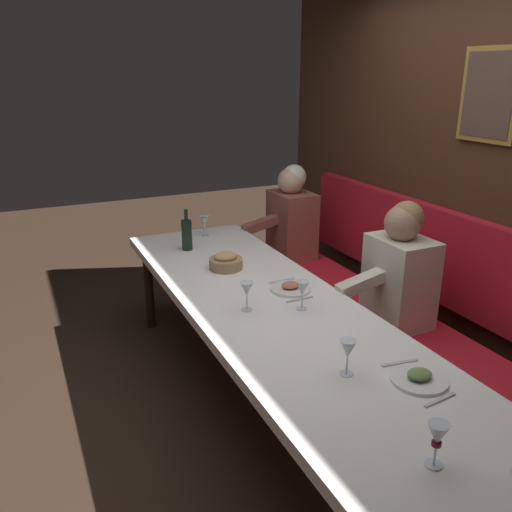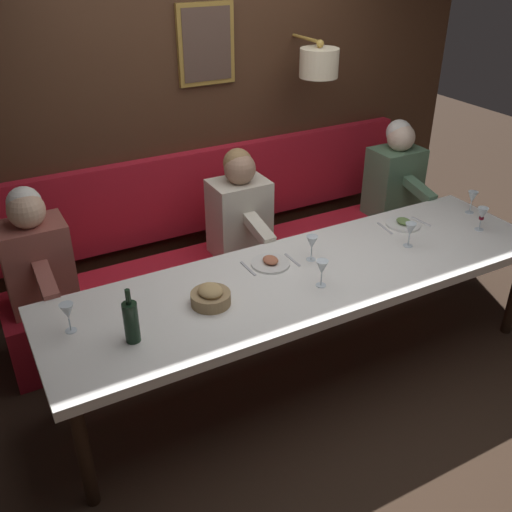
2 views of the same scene
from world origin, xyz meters
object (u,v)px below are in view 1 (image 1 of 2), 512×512
object	(u,v)px
diner_middle	(291,215)
wine_glass_2	(205,222)
wine_glass_0	(437,436)
wine_glass_3	(302,289)
bread_bowl	(226,262)
wine_glass_5	(247,290)
diner_near	(400,269)
dining_table	(274,316)
wine_bottle	(187,234)
wine_glass_4	(348,350)

from	to	relation	value
diner_middle	wine_glass_2	size ratio (longest dim) A/B	4.82
diner_middle	wine_glass_0	xyz separation A→B (m)	(-0.96, -2.74, 0.04)
wine_glass_3	bread_bowl	bearing A→B (deg)	100.96
bread_bowl	wine_glass_5	bearing A→B (deg)	-101.84
diner_near	wine_glass_2	bearing A→B (deg)	119.72
dining_table	bread_bowl	size ratio (longest dim) A/B	14.50
wine_glass_5	bread_bowl	distance (m)	0.65
diner_middle	wine_bottle	distance (m)	1.05
wine_glass_3	diner_near	bearing A→B (deg)	8.29
wine_glass_5	wine_glass_0	bearing A→B (deg)	-86.86
wine_glass_4	wine_bottle	xyz separation A→B (m)	(-0.10, 1.88, -0.00)
wine_glass_3	bread_bowl	size ratio (longest dim) A/B	0.75
bread_bowl	wine_glass_3	bearing A→B (deg)	-79.04
diner_near	wine_glass_3	size ratio (longest dim) A/B	4.82
diner_near	wine_glass_0	size ratio (longest dim) A/B	4.82
wine_glass_2	wine_bottle	distance (m)	0.34
bread_bowl	wine_glass_4	bearing A→B (deg)	-90.25
diner_near	wine_glass_2	distance (m)	1.58
diner_middle	diner_near	bearing A→B (deg)	-90.00
wine_glass_4	wine_glass_5	xyz separation A→B (m)	(-0.13, 0.77, 0.00)
diner_middle	wine_glass_4	size ratio (longest dim) A/B	4.82
diner_middle	wine_glass_2	bearing A→B (deg)	-178.30
wine_glass_4	diner_middle	bearing A→B (deg)	67.17
wine_glass_4	wine_glass_3	bearing A→B (deg)	76.90
diner_near	wine_glass_4	xyz separation A→B (m)	(-0.91, -0.76, 0.04)
diner_middle	wine_glass_0	world-z (taller)	diner_middle
dining_table	diner_near	bearing A→B (deg)	1.23
diner_middle	wine_bottle	size ratio (longest dim) A/B	2.64
wine_glass_2	wine_glass_4	distance (m)	2.14
diner_near	wine_glass_3	world-z (taller)	diner_near
bread_bowl	wine_glass_0	bearing A→B (deg)	-91.71
diner_middle	bread_bowl	world-z (taller)	diner_middle
wine_glass_0	wine_glass_4	distance (m)	0.59
bread_bowl	wine_bottle	bearing A→B (deg)	102.95
wine_glass_5	wine_bottle	bearing A→B (deg)	88.76
wine_glass_3	bread_bowl	xyz separation A→B (m)	(-0.15, 0.75, -0.07)
wine_glass_5	diner_near	bearing A→B (deg)	-0.24
diner_near	wine_glass_2	size ratio (longest dim) A/B	4.82
diner_near	wine_glass_5	size ratio (longest dim) A/B	4.82
dining_table	wine_glass_2	size ratio (longest dim) A/B	19.45
wine_glass_2	bread_bowl	xyz separation A→B (m)	(-0.12, -0.73, -0.07)
dining_table	diner_middle	bearing A→B (deg)	58.05
diner_middle	wine_glass_2	distance (m)	0.78
wine_glass_2	wine_glass_0	bearing A→B (deg)	-93.74
diner_near	diner_middle	xyz separation A→B (m)	(0.00, 1.40, 0.00)
wine_glass_3	wine_glass_5	bearing A→B (deg)	157.66
diner_middle	wine_bottle	world-z (taller)	diner_middle
wine_glass_2	wine_glass_3	distance (m)	1.48
wine_glass_2	wine_glass_5	bearing A→B (deg)	-100.43
wine_glass_4	wine_glass_5	bearing A→B (deg)	99.44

